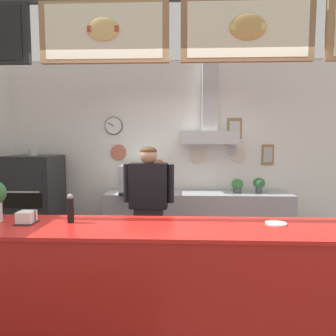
# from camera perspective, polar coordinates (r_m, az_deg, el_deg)

# --- Properties ---
(ground_plane) EXTENTS (6.74, 6.74, 0.00)m
(ground_plane) POSITION_cam_1_polar(r_m,az_deg,el_deg) (3.27, 1.22, -26.30)
(ground_plane) COLOR #3F3A38
(back_wall_assembly) EXTENTS (5.62, 2.44, 2.99)m
(back_wall_assembly) POSITION_cam_1_polar(r_m,az_deg,el_deg) (4.88, 2.06, 3.89)
(back_wall_assembly) COLOR gray
(back_wall_assembly) RESTS_ON ground_plane
(service_counter) EXTENTS (4.04, 0.66, 1.03)m
(service_counter) POSITION_cam_1_polar(r_m,az_deg,el_deg) (2.66, 1.06, -21.57)
(service_counter) COLOR red
(service_counter) RESTS_ON ground_plane
(back_prep_counter) EXTENTS (2.84, 0.55, 0.91)m
(back_prep_counter) POSITION_cam_1_polar(r_m,az_deg,el_deg) (4.82, 5.52, -10.01)
(back_prep_counter) COLOR #A3A5AD
(back_prep_counter) RESTS_ON ground_plane
(pizza_oven) EXTENTS (0.73, 0.74, 1.58)m
(pizza_oven) POSITION_cam_1_polar(r_m,az_deg,el_deg) (5.12, -23.71, -6.13)
(pizza_oven) COLOR #232326
(pizza_oven) RESTS_ON ground_plane
(shop_worker) EXTENTS (0.61, 0.23, 1.64)m
(shop_worker) POSITION_cam_1_polar(r_m,az_deg,el_deg) (3.68, -3.63, -7.76)
(shop_worker) COLOR #232328
(shop_worker) RESTS_ON ground_plane
(espresso_machine) EXTENTS (0.58, 0.56, 0.42)m
(espresso_machine) POSITION_cam_1_polar(r_m,az_deg,el_deg) (4.70, -5.37, -2.08)
(espresso_machine) COLOR silver
(espresso_machine) RESTS_ON back_prep_counter
(potted_rosemary) EXTENTS (0.18, 0.18, 0.22)m
(potted_rosemary) POSITION_cam_1_polar(r_m,az_deg,el_deg) (4.78, 12.87, -3.18)
(potted_rosemary) COLOR #4C4C51
(potted_rosemary) RESTS_ON back_prep_counter
(potted_thyme) EXTENTS (0.18, 0.18, 0.24)m
(potted_thyme) POSITION_cam_1_polar(r_m,az_deg,el_deg) (4.82, 16.72, -2.91)
(potted_thyme) COLOR #4C4C51
(potted_thyme) RESTS_ON back_prep_counter
(napkin_holder) EXTENTS (0.16, 0.15, 0.12)m
(napkin_holder) POSITION_cam_1_polar(r_m,az_deg,el_deg) (2.81, -25.03, -8.46)
(napkin_holder) COLOR #262628
(napkin_holder) RESTS_ON service_counter
(pepper_grinder) EXTENTS (0.05, 0.05, 0.24)m
(pepper_grinder) POSITION_cam_1_polar(r_m,az_deg,el_deg) (2.68, -17.84, -7.23)
(pepper_grinder) COLOR black
(pepper_grinder) RESTS_ON service_counter
(condiment_plate) EXTENTS (0.17, 0.17, 0.01)m
(condiment_plate) POSITION_cam_1_polar(r_m,az_deg,el_deg) (2.69, 19.60, -9.74)
(condiment_plate) COLOR white
(condiment_plate) RESTS_ON service_counter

